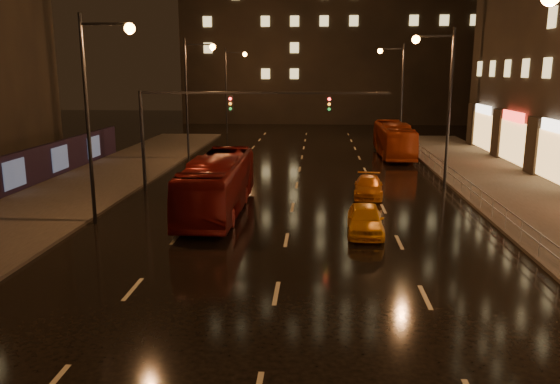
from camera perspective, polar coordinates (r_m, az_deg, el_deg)
name	(u,v)px	position (r m, az deg, el deg)	size (l,w,h in m)	color
ground	(295,192)	(34.18, 1.63, 0.03)	(140.00, 140.00, 0.00)	black
sidewalk_left	(48,206)	(32.81, -23.05, -1.39)	(7.00, 70.00, 0.15)	#38332D
sidewalk_right	(550,215)	(31.71, 26.41, -2.16)	(7.00, 70.00, 0.15)	#38332D
traffic_signal	(214,115)	(34.05, -6.95, 7.96)	(15.31, 0.32, 6.20)	black
railing_right	(471,187)	(33.22, 19.35, 0.53)	(0.05, 56.00, 1.00)	#99999E
bus_red	(218,184)	(29.10, -6.51, 0.80)	(2.55, 10.91, 3.04)	#620F0E
bus_curb	(394,140)	(49.26, 11.80, 5.37)	(2.48, 10.62, 2.96)	maroon
taxi_near	(365,219)	(25.58, 8.90, -2.84)	(1.62, 4.03, 1.37)	orange
taxi_far	(368,187)	(33.24, 9.23, 0.56)	(1.67, 4.11, 1.19)	#BF6311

